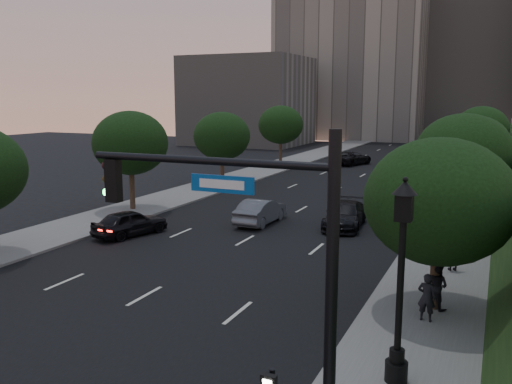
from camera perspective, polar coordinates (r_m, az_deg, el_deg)
The scene contains 25 objects.
ground at distance 18.16m, azimuth -21.23°, elevation -15.36°, with size 160.00×160.00×0.00m, color black.
road_surface at distance 43.68m, azimuth 7.87°, elevation -0.13°, with size 16.00×140.00×0.02m, color black.
sidewalk_right at distance 42.02m, azimuth 21.39°, elevation -1.03°, with size 4.50×140.00×0.15m, color slate.
sidewalk_left at distance 47.53m, azimuth -4.06°, elevation 0.83°, with size 4.50×140.00×0.15m, color slate.
office_block_left at distance 106.87m, azimuth 10.39°, elevation 14.28°, with size 26.00×20.00×32.00m, color gray.
office_block_mid at distance 113.60m, azimuth 21.66°, elevation 11.97°, with size 22.00×18.00×26.00m, color gray.
office_block_filler at distance 89.77m, azimuth -0.84°, elevation 9.55°, with size 18.00×16.00×14.00m, color gray.
tree_right_a at distance 19.70m, azimuth 18.76°, elevation -0.94°, with size 5.20×5.20×6.24m.
tree_right_b at distance 31.50m, azimuth 21.00°, elevation 3.72°, with size 5.20×5.20×6.74m.
tree_right_c at distance 44.48m, azimuth 21.99°, elevation 4.64°, with size 5.20×5.20×6.24m.
tree_right_d at distance 58.41m, azimuth 22.64°, elevation 6.17°, with size 5.20×5.20×6.74m.
tree_right_e at distance 73.41m, azimuth 23.00°, elevation 6.37°, with size 5.20×5.20×6.24m.
tree_left_b at distance 36.97m, azimuth -13.09°, elevation 5.04°, with size 5.00×5.00×6.71m.
tree_left_c at distance 47.96m, azimuth -3.61°, elevation 5.89°, with size 5.00×5.00×6.34m.
tree_left_d at distance 60.65m, azimuth 2.62°, elevation 7.08°, with size 5.00×5.00×6.71m.
traffic_signal_mast at distance 10.87m, azimuth 2.29°, elevation -10.98°, with size 5.68×0.56×7.00m.
street_lamp at distance 14.61m, azimuth 14.92°, elevation -10.09°, with size 0.64×0.64×5.62m.
sedan_near_left at distance 30.75m, azimuth -13.11°, elevation -3.16°, with size 1.74×4.32×1.47m, color black.
sedan_mid_left at distance 32.81m, azimuth 0.51°, elevation -2.04°, with size 1.61×4.62×1.52m, color #5B5D63.
sedan_far_left at distance 62.57m, azimuth 10.04°, elevation 3.52°, with size 2.53×5.48×1.52m, color black.
sedan_near_right at distance 32.30m, azimuth 9.36°, elevation -2.41°, with size 2.06×5.07×1.47m, color black.
sedan_far_right at distance 53.37m, azimuth 14.87°, elevation 2.24°, with size 1.74×4.33×1.48m, color #55565C.
pedestrian_a at distance 19.28m, azimuth 17.52°, elevation -10.52°, with size 0.60×0.39×1.65m, color black.
pedestrian_b at distance 20.44m, azimuth 18.52°, elevation -9.34°, with size 0.82×0.64×1.68m, color black.
pedestrian_c at distance 25.01m, azimuth 20.12°, elevation -6.11°, with size 0.89×0.37×1.52m, color black.
Camera 1 is at (12.05, -11.31, 7.55)m, focal length 38.00 mm.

